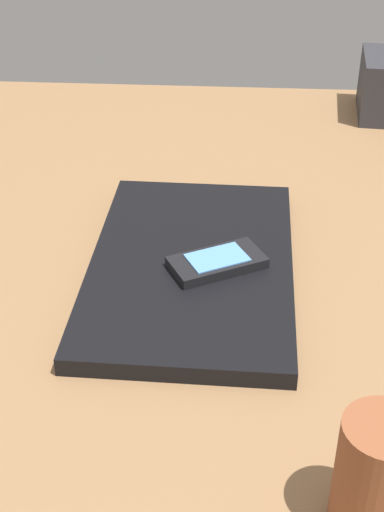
# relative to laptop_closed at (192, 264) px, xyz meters

# --- Properties ---
(desk_surface) EXTENTS (1.20, 0.80, 0.03)m
(desk_surface) POSITION_rel_laptop_closed_xyz_m (0.00, -0.01, -0.02)
(desk_surface) COLOR olive
(desk_surface) RESTS_ON ground
(laptop_closed) EXTENTS (0.36, 0.23, 0.02)m
(laptop_closed) POSITION_rel_laptop_closed_xyz_m (0.00, 0.00, 0.00)
(laptop_closed) COLOR black
(laptop_closed) RESTS_ON desk_surface
(cell_phone_on_laptop) EXTENTS (0.09, 0.11, 0.01)m
(cell_phone_on_laptop) POSITION_rel_laptop_closed_xyz_m (0.02, 0.03, 0.02)
(cell_phone_on_laptop) COLOR black
(cell_phone_on_laptop) RESTS_ON laptop_closed
(pen_cup) EXTENTS (0.06, 0.06, 0.10)m
(pen_cup) POSITION_rel_laptop_closed_xyz_m (0.32, 0.15, 0.04)
(pen_cup) COLOR brown
(pen_cup) RESTS_ON desk_surface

